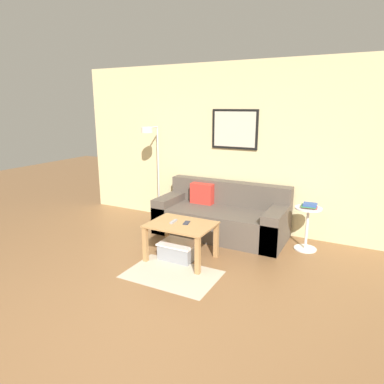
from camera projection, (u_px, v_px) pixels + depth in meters
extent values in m
plane|color=brown|center=(105.00, 332.00, 2.96)|extent=(16.00, 16.00, 0.00)
cube|color=beige|center=(235.00, 148.00, 5.30)|extent=(5.60, 0.06, 2.55)
cube|color=black|center=(235.00, 129.00, 5.19)|extent=(0.73, 0.02, 0.60)
cube|color=beige|center=(234.00, 129.00, 5.18)|extent=(0.66, 0.01, 0.53)
cube|color=#C1B299|center=(172.00, 274.00, 3.98)|extent=(1.06, 0.71, 0.01)
cube|color=brown|center=(220.00, 222.00, 5.14)|extent=(1.93, 0.85, 0.41)
cube|color=brown|center=(229.00, 193.00, 5.33)|extent=(1.93, 0.20, 0.36)
cube|color=brown|center=(172.00, 211.00, 5.51)|extent=(0.24, 0.85, 0.53)
cube|color=brown|center=(277.00, 227.00, 4.75)|extent=(0.24, 0.85, 0.53)
cube|color=red|center=(202.00, 194.00, 5.36)|extent=(0.36, 0.14, 0.32)
cube|color=#AD7F4C|center=(181.00, 225.00, 4.27)|extent=(0.81, 0.61, 0.02)
cube|color=#AD7F4C|center=(145.00, 244.00, 4.26)|extent=(0.06, 0.06, 0.45)
cube|color=#AD7F4C|center=(198.00, 256.00, 3.94)|extent=(0.06, 0.06, 0.45)
cube|color=#AD7F4C|center=(168.00, 231.00, 4.72)|extent=(0.06, 0.06, 0.45)
cube|color=#AD7F4C|center=(216.00, 240.00, 4.39)|extent=(0.06, 0.06, 0.45)
cube|color=gray|center=(179.00, 251.00, 4.38)|extent=(0.44, 0.33, 0.20)
cube|color=silver|center=(179.00, 243.00, 4.35)|extent=(0.47, 0.36, 0.02)
cylinder|color=silver|center=(159.00, 216.00, 6.03)|extent=(0.23, 0.23, 0.02)
cylinder|color=silver|center=(158.00, 173.00, 5.84)|extent=(0.03, 0.03, 1.55)
cylinder|color=silver|center=(152.00, 127.00, 5.52)|extent=(0.02, 0.30, 0.02)
cylinder|color=white|center=(147.00, 130.00, 5.40)|extent=(0.18, 0.18, 0.09)
cylinder|color=white|center=(305.00, 249.00, 4.68)|extent=(0.30, 0.30, 0.01)
cylinder|color=white|center=(307.00, 229.00, 4.61)|extent=(0.04, 0.04, 0.56)
cylinder|color=white|center=(309.00, 208.00, 4.54)|extent=(0.35, 0.35, 0.02)
cube|color=#B73333|center=(309.00, 207.00, 4.52)|extent=(0.21, 0.14, 0.02)
cube|color=#387F4C|center=(309.00, 206.00, 4.51)|extent=(0.21, 0.19, 0.01)
cube|color=#335199|center=(310.00, 205.00, 4.51)|extent=(0.18, 0.18, 0.03)
cube|color=#99999E|center=(174.00, 221.00, 4.32)|extent=(0.05, 0.15, 0.02)
cube|color=#1E2338|center=(187.00, 223.00, 4.29)|extent=(0.10, 0.15, 0.01)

